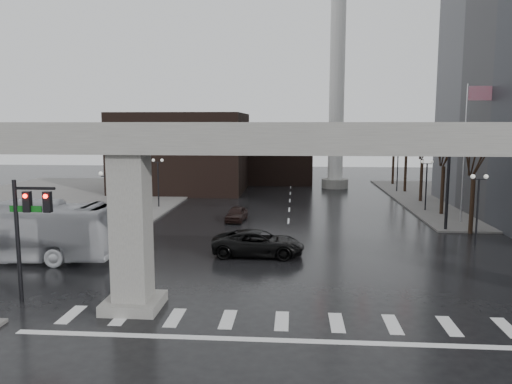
# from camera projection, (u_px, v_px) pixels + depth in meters

# --- Properties ---
(ground) EXTENTS (160.00, 160.00, 0.00)m
(ground) POSITION_uv_depth(u_px,v_px,m) (282.00, 313.00, 22.98)
(ground) COLOR black
(ground) RESTS_ON ground
(sidewalk_nw) EXTENTS (28.00, 36.00, 0.15)m
(sidewalk_nw) POSITION_uv_depth(u_px,v_px,m) (76.00, 195.00, 60.52)
(sidewalk_nw) COLOR #63615E
(sidewalk_nw) RESTS_ON ground
(elevated_guideway) EXTENTS (48.00, 2.60, 8.70)m
(elevated_guideway) POSITION_uv_depth(u_px,v_px,m) (312.00, 164.00, 21.95)
(elevated_guideway) COLOR gray
(elevated_guideway) RESTS_ON ground
(building_far_left) EXTENTS (16.00, 14.00, 10.00)m
(building_far_left) POSITION_uv_depth(u_px,v_px,m) (183.00, 152.00, 64.87)
(building_far_left) COLOR black
(building_far_left) RESTS_ON ground
(building_far_mid) EXTENTS (10.00, 10.00, 8.00)m
(building_far_mid) POSITION_uv_depth(u_px,v_px,m) (278.00, 155.00, 73.96)
(building_far_mid) COLOR black
(building_far_mid) RESTS_ON ground
(smokestack) EXTENTS (3.60, 3.60, 30.00)m
(smokestack) POSITION_uv_depth(u_px,v_px,m) (337.00, 88.00, 66.16)
(smokestack) COLOR silver
(smokestack) RESTS_ON ground
(signal_mast_arm) EXTENTS (12.12, 0.43, 8.00)m
(signal_mast_arm) POSITION_uv_depth(u_px,v_px,m) (401.00, 159.00, 40.08)
(signal_mast_arm) COLOR black
(signal_mast_arm) RESTS_ON ground
(signal_left_pole) EXTENTS (2.30, 0.30, 6.00)m
(signal_left_pole) POSITION_uv_depth(u_px,v_px,m) (27.00, 220.00, 23.86)
(signal_left_pole) COLOR black
(signal_left_pole) RESTS_ON ground
(flagpole_assembly) EXTENTS (2.06, 0.12, 12.00)m
(flagpole_assembly) POSITION_uv_depth(u_px,v_px,m) (469.00, 137.00, 42.53)
(flagpole_assembly) COLOR silver
(flagpole_assembly) RESTS_ON ground
(lamp_right_0) EXTENTS (1.22, 0.32, 5.11)m
(lamp_right_0) POSITION_uv_depth(u_px,v_px,m) (478.00, 197.00, 35.31)
(lamp_right_0) COLOR black
(lamp_right_0) RESTS_ON ground
(lamp_right_1) EXTENTS (1.22, 0.32, 5.11)m
(lamp_right_1) POSITION_uv_depth(u_px,v_px,m) (427.00, 177.00, 49.14)
(lamp_right_1) COLOR black
(lamp_right_1) RESTS_ON ground
(lamp_right_2) EXTENTS (1.22, 0.32, 5.11)m
(lamp_right_2) POSITION_uv_depth(u_px,v_px,m) (398.00, 165.00, 62.97)
(lamp_right_2) COLOR black
(lamp_right_2) RESTS_ON ground
(lamp_left_0) EXTENTS (1.22, 0.32, 5.11)m
(lamp_left_0) POSITION_uv_depth(u_px,v_px,m) (107.00, 193.00, 37.37)
(lamp_left_0) COLOR black
(lamp_left_0) RESTS_ON ground
(lamp_left_1) EXTENTS (1.22, 0.32, 5.11)m
(lamp_left_1) POSITION_uv_depth(u_px,v_px,m) (158.00, 175.00, 51.20)
(lamp_left_1) COLOR black
(lamp_left_1) RESTS_ON ground
(lamp_left_2) EXTENTS (1.22, 0.32, 5.11)m
(lamp_left_2) POSITION_uv_depth(u_px,v_px,m) (187.00, 164.00, 65.03)
(lamp_left_2) COLOR black
(lamp_left_2) RESTS_ON ground
(tree_right_0) EXTENTS (1.09, 1.58, 7.50)m
(tree_right_0) POSITION_uv_depth(u_px,v_px,m) (473.00, 199.00, 39.29)
(tree_right_0) COLOR black
(tree_right_0) RESTS_ON ground
(tree_right_1) EXTENTS (1.09, 1.61, 7.67)m
(tree_right_1) POSITION_uv_depth(u_px,v_px,m) (443.00, 185.00, 47.18)
(tree_right_1) COLOR black
(tree_right_1) RESTS_ON ground
(tree_right_2) EXTENTS (1.10, 1.63, 7.85)m
(tree_right_2) POSITION_uv_depth(u_px,v_px,m) (422.00, 176.00, 55.08)
(tree_right_2) COLOR black
(tree_right_2) RESTS_ON ground
(tree_right_3) EXTENTS (1.11, 1.66, 8.02)m
(tree_right_3) POSITION_uv_depth(u_px,v_px,m) (406.00, 169.00, 62.97)
(tree_right_3) COLOR black
(tree_right_3) RESTS_ON ground
(tree_right_4) EXTENTS (1.12, 1.69, 8.19)m
(tree_right_4) POSITION_uv_depth(u_px,v_px,m) (393.00, 164.00, 70.87)
(tree_right_4) COLOR black
(tree_right_4) RESTS_ON ground
(pickup_truck) EXTENTS (6.10, 2.91, 1.68)m
(pickup_truck) POSITION_uv_depth(u_px,v_px,m) (258.00, 243.00, 32.82)
(pickup_truck) COLOR black
(pickup_truck) RESTS_ON ground
(city_bus) EXTENTS (13.65, 3.38, 3.79)m
(city_bus) POSITION_uv_depth(u_px,v_px,m) (8.00, 231.00, 31.57)
(city_bus) COLOR silver
(city_bus) RESTS_ON ground
(far_car) EXTENTS (1.95, 3.97, 1.30)m
(far_car) POSITION_uv_depth(u_px,v_px,m) (236.00, 214.00, 44.58)
(far_car) COLOR black
(far_car) RESTS_ON ground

